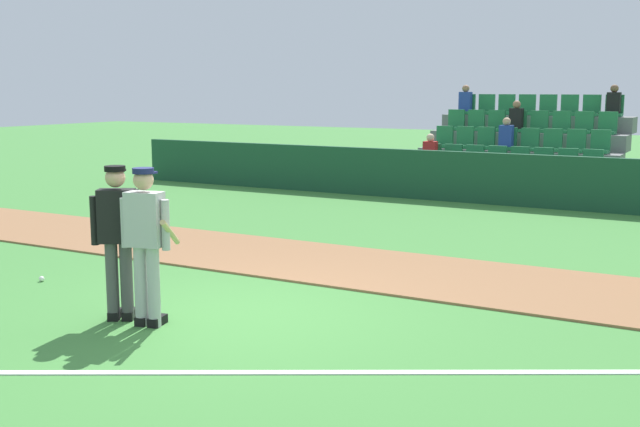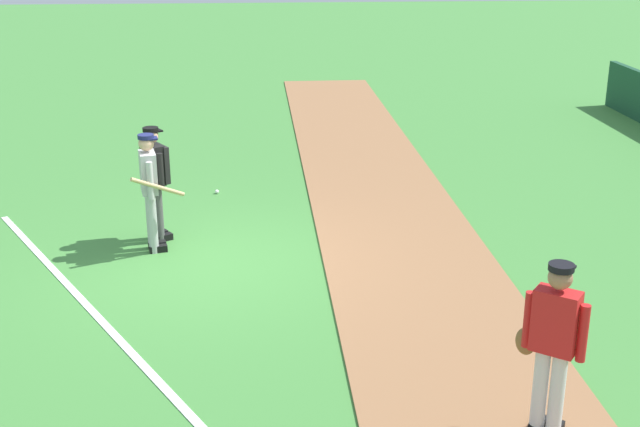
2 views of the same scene
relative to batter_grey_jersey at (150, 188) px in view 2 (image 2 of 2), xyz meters
The scene contains 7 objects.
ground_plane 1.40m from the batter_grey_jersey, 55.55° to the left, with size 80.00×80.00×0.00m, color #42843A.
infield_dirt_path 3.85m from the batter_grey_jersey, 81.18° to the left, with size 28.00×2.47×0.03m, color #936642.
foul_line_chalk 3.72m from the batter_grey_jersey, ahead, with size 12.00×0.10×0.01m, color white.
batter_grey_jersey is the anchor object (origin of this frame).
umpire_home_plate 0.44m from the batter_grey_jersey, behind, with size 0.53×0.46×1.76m.
runner_red_jersey 6.53m from the batter_grey_jersey, 39.84° to the left, with size 0.52×0.54×1.76m.
baseball 2.92m from the batter_grey_jersey, 162.68° to the left, with size 0.07×0.07×0.07m, color white.
Camera 2 is at (10.97, 0.70, 4.60)m, focal length 46.52 mm.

